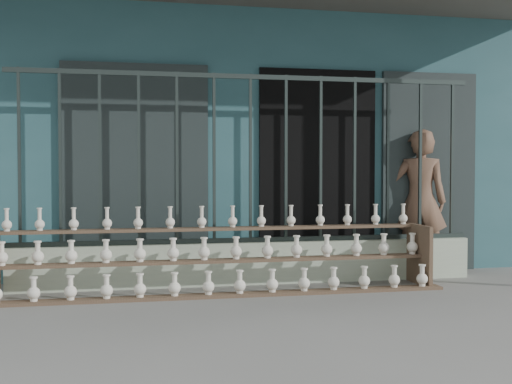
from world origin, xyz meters
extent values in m
plane|color=slate|center=(0.00, 0.00, 0.00)|extent=(60.00, 60.00, 0.00)
cube|color=#2C575D|center=(0.00, 4.30, 1.60)|extent=(7.00, 5.00, 3.20)
cube|color=black|center=(0.90, 1.82, 1.20)|extent=(1.40, 0.12, 2.40)
cube|color=black|center=(-1.20, 1.78, 1.20)|extent=(1.60, 0.08, 2.40)
cube|color=black|center=(2.30, 1.78, 1.20)|extent=(1.20, 0.08, 2.40)
cube|color=beige|center=(0.00, 1.30, 0.23)|extent=(5.00, 0.20, 0.45)
cube|color=#283330|center=(-2.35, 1.30, 1.35)|extent=(0.03, 0.03, 1.80)
cube|color=#283330|center=(-1.96, 1.30, 1.35)|extent=(0.03, 0.03, 1.80)
cube|color=#283330|center=(-1.57, 1.30, 1.35)|extent=(0.03, 0.03, 1.80)
cube|color=#283330|center=(-1.18, 1.30, 1.35)|extent=(0.03, 0.03, 1.80)
cube|color=#283330|center=(-0.78, 1.30, 1.35)|extent=(0.03, 0.03, 1.80)
cube|color=#283330|center=(-0.39, 1.30, 1.35)|extent=(0.03, 0.03, 1.80)
cube|color=#283330|center=(0.00, 1.30, 1.35)|extent=(0.03, 0.03, 1.80)
cube|color=#283330|center=(0.39, 1.30, 1.35)|extent=(0.03, 0.03, 1.80)
cube|color=#283330|center=(0.78, 1.30, 1.35)|extent=(0.03, 0.03, 1.80)
cube|color=#283330|center=(1.17, 1.30, 1.35)|extent=(0.03, 0.03, 1.80)
cube|color=#283330|center=(1.57, 1.30, 1.35)|extent=(0.03, 0.03, 1.80)
cube|color=#283330|center=(1.96, 1.30, 1.35)|extent=(0.03, 0.03, 1.80)
cube|color=#283330|center=(2.35, 1.30, 1.35)|extent=(0.03, 0.03, 1.80)
cube|color=#283330|center=(0.00, 1.30, 2.22)|extent=(5.00, 0.04, 0.05)
cube|color=#283330|center=(0.00, 1.30, 0.47)|extent=(5.00, 0.04, 0.05)
cube|color=brown|center=(-0.39, 0.65, 0.01)|extent=(4.50, 0.18, 0.03)
cube|color=brown|center=(-0.39, 0.90, 0.32)|extent=(4.50, 0.18, 0.03)
cube|color=brown|center=(-0.39, 1.15, 0.61)|extent=(4.50, 0.18, 0.03)
cube|color=brown|center=(1.76, 0.90, 0.32)|extent=(0.04, 0.55, 0.64)
imported|color=brown|center=(2.14, 1.66, 0.85)|extent=(0.74, 0.63, 1.71)
camera|label=1|loc=(-1.31, -5.44, 1.23)|focal=45.00mm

